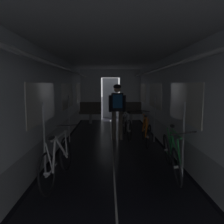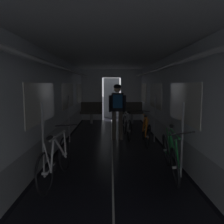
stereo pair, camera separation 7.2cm
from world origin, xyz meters
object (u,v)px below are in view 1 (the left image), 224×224
at_px(bench_seat_far_left, 90,111).
at_px(bicycle_silver_in_aisle, 127,126).
at_px(bicycle_white, 57,160).
at_px(person_cyclist_aisle, 117,106).
at_px(bench_seat_far_right, 131,110).
at_px(bicycle_green, 171,155).
at_px(bicycle_orange, 146,131).

relative_size(bench_seat_far_left, bicycle_silver_in_aisle, 0.58).
distance_m(bicycle_white, person_cyclist_aisle, 3.32).
bearing_deg(bench_seat_far_left, person_cyclist_aisle, -70.91).
bearing_deg(bicycle_silver_in_aisle, bench_seat_far_left, 116.07).
xyz_separation_m(bench_seat_far_right, person_cyclist_aisle, (-0.73, -3.10, 0.50)).
bearing_deg(person_cyclist_aisle, bicycle_green, -71.30).
bearing_deg(bicycle_orange, person_cyclist_aisle, 146.45).
bearing_deg(bicycle_orange, bench_seat_far_right, 91.24).
bearing_deg(bicycle_green, bicycle_white, -172.44).
relative_size(person_cyclist_aisle, bicycle_silver_in_aisle, 1.02).
bearing_deg(person_cyclist_aisle, bench_seat_far_left, 109.09).
distance_m(bicycle_orange, bicycle_green, 2.21).
height_order(bench_seat_far_left, bicycle_silver_in_aisle, bench_seat_far_left).
bearing_deg(bicycle_orange, bicycle_green, -86.85).
relative_size(bicycle_white, person_cyclist_aisle, 0.98).
height_order(bicycle_green, bicycle_silver_in_aisle, bicycle_green).
bearing_deg(bicycle_silver_in_aisle, bicycle_white, -114.39).
height_order(bicycle_orange, bicycle_silver_in_aisle, bicycle_orange).
height_order(bench_seat_far_left, bicycle_orange, same).
bearing_deg(bicycle_orange, bicycle_white, -128.58).
xyz_separation_m(bench_seat_far_right, bicycle_orange, (0.08, -3.63, -0.19)).
distance_m(bicycle_orange, bicycle_silver_in_aisle, 0.94).
bearing_deg(bicycle_silver_in_aisle, person_cyclist_aisle, -139.81).
height_order(bicycle_orange, bicycle_green, bicycle_green).
distance_m(bench_seat_far_left, bicycle_silver_in_aisle, 3.16).
xyz_separation_m(bicycle_green, bicycle_white, (-2.11, -0.28, 0.00)).
xyz_separation_m(bicycle_orange, bicycle_silver_in_aisle, (-0.49, 0.80, 0.00)).
distance_m(bicycle_green, bicycle_silver_in_aisle, 3.07).
relative_size(bench_seat_far_left, bench_seat_far_right, 1.00).
relative_size(bicycle_green, bicycle_silver_in_aisle, 1.00).
distance_m(bench_seat_far_left, bicycle_orange, 4.09).
distance_m(bicycle_orange, person_cyclist_aisle, 1.19).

